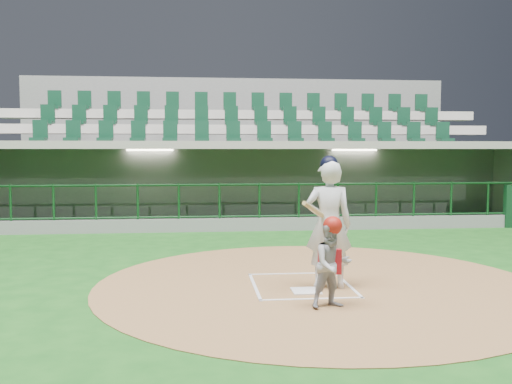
% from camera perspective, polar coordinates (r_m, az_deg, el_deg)
% --- Properties ---
extents(ground, '(120.00, 120.00, 0.00)m').
position_cam_1_polar(ground, '(9.56, 4.23, -8.94)').
color(ground, '#154915').
rests_on(ground, ground).
extents(dirt_circle, '(7.20, 7.20, 0.01)m').
position_cam_1_polar(dirt_circle, '(9.42, 6.26, -9.11)').
color(dirt_circle, brown).
rests_on(dirt_circle, ground).
extents(home_plate, '(0.43, 0.43, 0.02)m').
position_cam_1_polar(home_plate, '(8.89, 5.03, -9.82)').
color(home_plate, silver).
rests_on(home_plate, dirt_circle).
extents(batter_box_chalk, '(1.55, 1.80, 0.01)m').
position_cam_1_polar(batter_box_chalk, '(9.27, 4.55, -9.26)').
color(batter_box_chalk, silver).
rests_on(batter_box_chalk, ground).
extents(dugout_structure, '(16.40, 3.70, 3.00)m').
position_cam_1_polar(dugout_structure, '(17.09, -0.17, 0.20)').
color(dugout_structure, gray).
rests_on(dugout_structure, ground).
extents(seating_deck, '(17.00, 6.72, 5.15)m').
position_cam_1_polar(seating_deck, '(20.15, -1.17, 2.11)').
color(seating_deck, slate).
rests_on(seating_deck, ground).
extents(batter, '(0.94, 0.94, 2.08)m').
position_cam_1_polar(batter, '(8.99, 7.26, -3.06)').
color(batter, silver).
rests_on(batter, dirt_circle).
extents(catcher, '(0.68, 0.59, 1.27)m').
position_cam_1_polar(catcher, '(7.94, 7.62, -7.03)').
color(catcher, '#99999F').
rests_on(catcher, dirt_circle).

